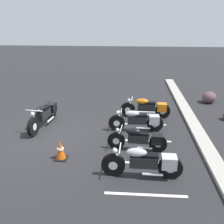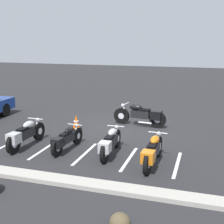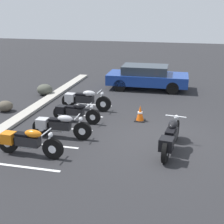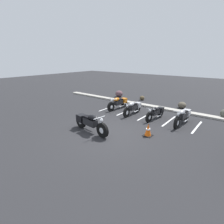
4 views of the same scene
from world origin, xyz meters
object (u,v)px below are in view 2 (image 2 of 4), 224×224
(parked_bike_2, at_px, (66,139))
(parked_bike_3, at_px, (25,134))
(traffic_cone, at_px, (76,122))
(parked_bike_1, at_px, (110,143))
(landscape_rock_2, at_px, (120,222))
(motorcycle_black_featured, at_px, (142,115))
(parked_bike_0, at_px, (153,151))

(parked_bike_2, xyz_separation_m, parked_bike_3, (1.54, 0.12, 0.06))
(parked_bike_3, relative_size, traffic_cone, 3.60)
(parked_bike_1, xyz_separation_m, parked_bike_2, (1.57, 0.01, -0.03))
(parked_bike_2, relative_size, traffic_cone, 3.17)
(landscape_rock_2, bearing_deg, parked_bike_2, -52.00)
(motorcycle_black_featured, relative_size, parked_bike_1, 1.13)
(traffic_cone, bearing_deg, parked_bike_2, 106.31)
(parked_bike_3, bearing_deg, parked_bike_1, -86.07)
(landscape_rock_2, bearing_deg, traffic_cone, -59.49)
(landscape_rock_2, xyz_separation_m, traffic_cone, (3.73, -6.34, 0.11))
(parked_bike_2, height_order, traffic_cone, parked_bike_2)
(parked_bike_1, height_order, parked_bike_2, parked_bike_1)
(landscape_rock_2, relative_size, traffic_cone, 0.72)
(parked_bike_0, height_order, parked_bike_2, parked_bike_0)
(parked_bike_0, height_order, traffic_cone, parked_bike_0)
(parked_bike_2, distance_m, traffic_cone, 2.60)
(landscape_rock_2, bearing_deg, parked_bike_3, -39.39)
(parked_bike_0, bearing_deg, parked_bike_2, 84.83)
(motorcycle_black_featured, bearing_deg, parked_bike_3, 56.86)
(parked_bike_2, bearing_deg, parked_bike_1, -84.58)
(motorcycle_black_featured, relative_size, parked_bike_3, 1.07)
(traffic_cone, bearing_deg, motorcycle_black_featured, -152.56)
(parked_bike_0, bearing_deg, parked_bike_1, 76.42)
(motorcycle_black_featured, xyz_separation_m, parked_bike_1, (0.25, 3.80, -0.06))
(parked_bike_0, bearing_deg, landscape_rock_2, -178.08)
(motorcycle_black_featured, relative_size, parked_bike_0, 1.10)
(parked_bike_1, relative_size, landscape_rock_2, 4.73)
(motorcycle_black_featured, height_order, landscape_rock_2, motorcycle_black_featured)
(parked_bike_2, bearing_deg, parked_bike_0, -92.80)
(parked_bike_0, distance_m, landscape_rock_2, 3.44)
(motorcycle_black_featured, distance_m, landscape_rock_2, 7.76)
(parked_bike_0, distance_m, parked_bike_2, 3.07)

